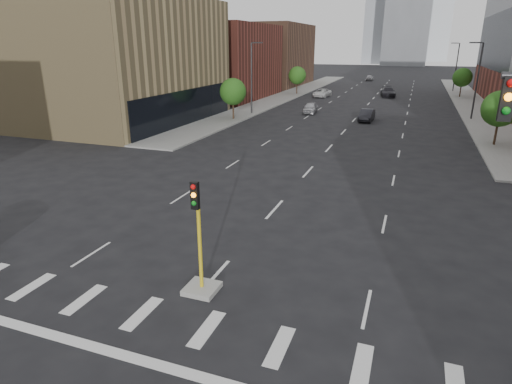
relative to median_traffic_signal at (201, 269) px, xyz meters
The scene contains 19 objects.
sidewalk_left_far 66.75m from the median_traffic_signal, 102.99° to the left, with size 5.00×92.00×0.15m, color gray.
sidewalk_right_far 66.75m from the median_traffic_signal, 77.01° to the left, with size 5.00×92.00×0.15m, color gray.
building_left_mid 41.90m from the median_traffic_signal, 131.55° to the left, with size 20.00×24.00×14.00m, color tan.
building_left_far_a 63.52m from the median_traffic_signal, 115.74° to the left, with size 20.00×22.00×12.00m, color brown.
building_left_far_b 87.64m from the median_traffic_signal, 108.32° to the left, with size 20.00×24.00×13.00m, color brown.
tower_mid 192.19m from the median_traffic_signal, 90.00° to the left, with size 18.00×18.00×44.00m, color slate.
median_traffic_signal is the anchor object (origin of this frame).
streetlight_right_a 48.12m from the median_traffic_signal, 73.76° to the left, with size 1.60×0.22×9.07m.
streetlight_right_b 82.23m from the median_traffic_signal, 80.60° to the left, with size 1.60×0.22×9.07m.
streetlight_left 43.36m from the median_traffic_signal, 108.10° to the left, with size 1.60×0.22×9.07m.
tree_left_near 38.73m from the median_traffic_signal, 111.23° to the left, with size 3.20×3.20×4.85m.
tree_left_far 67.54m from the median_traffic_signal, 101.97° to the left, with size 3.20×3.20×4.85m.
tree_right_near 34.13m from the median_traffic_signal, 65.72° to the left, with size 3.20×3.20×4.85m.
tree_right_far 72.44m from the median_traffic_signal, 78.85° to the left, with size 3.20×3.20×4.85m.
car_near_left 44.96m from the median_traffic_signal, 98.13° to the left, with size 1.68×4.18×1.42m, color #A5A5AA.
car_mid_right 40.78m from the median_traffic_signal, 87.89° to the left, with size 1.49×4.26×1.40m, color black.
car_far_left 64.09m from the median_traffic_signal, 97.84° to the left, with size 2.31×5.00×1.39m, color silver.
car_deep_right 67.87m from the median_traffic_signal, 88.20° to the left, with size 2.28×5.60×1.63m, color #232228.
car_distant 102.83m from the median_traffic_signal, 92.63° to the left, with size 1.67×4.14×1.41m, color #A09FA3.
Camera 1 is at (6.77, -3.50, 8.86)m, focal length 30.00 mm.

